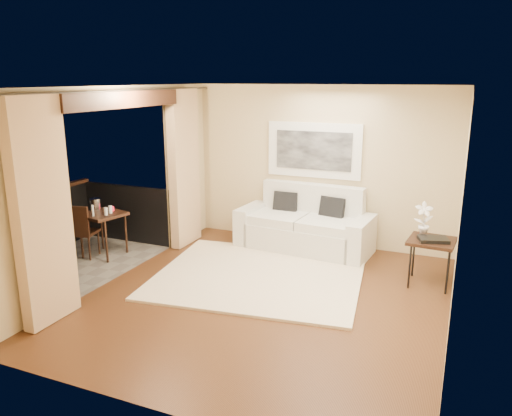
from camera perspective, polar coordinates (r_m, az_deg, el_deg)
The scene contains 18 objects.
floor at distance 6.66m, azimuth 1.11°, elevation -10.22°, with size 5.00×5.00×0.00m, color #59331A.
room_shell at distance 7.12m, azimuth -15.26°, elevation 11.88°, with size 5.00×6.40×5.00m.
balcony at distance 8.32m, azimuth -20.60°, elevation -4.72°, with size 1.81×2.60×1.17m.
curtains at distance 7.25m, azimuth -14.52°, elevation 2.52°, with size 0.16×4.80×2.64m.
artwork at distance 8.50m, azimuth 6.63°, elevation 6.56°, with size 1.62×0.07×0.92m.
rug at distance 7.30m, azimuth 0.34°, elevation -7.75°, with size 2.89×2.52×0.04m, color #FBE9CA.
sofa at distance 8.42m, azimuth 5.72°, elevation -2.17°, with size 2.28×1.12×1.06m.
side_table at distance 7.26m, azimuth 19.44°, elevation -3.86°, with size 0.65×0.65×0.66m.
tray at distance 7.18m, azimuth 19.60°, elevation -3.39°, with size 0.38×0.28×0.05m, color black.
orchid at distance 7.34m, azimuth 18.62°, elevation -1.18°, with size 0.25×0.17×0.47m, color white.
bistro_table at distance 8.34m, azimuth -17.13°, elevation -1.10°, with size 0.73×0.73×0.71m.
balcony_chair_far at distance 8.34m, azimuth -19.40°, elevation -2.17°, with size 0.46×0.46×0.88m.
balcony_chair_near at distance 8.09m, azimuth -21.86°, elevation -2.24°, with size 0.48×0.49×1.03m.
ice_bucket at distance 8.48m, azimuth -17.86°, elevation 0.37°, with size 0.18×0.18×0.20m, color silver.
candle at distance 8.40m, azimuth -16.09°, elevation -0.08°, with size 0.06×0.06×0.07m, color red.
vase at distance 8.15m, azimuth -18.16°, elevation -0.28°, with size 0.04×0.04×0.18m, color silver.
glass_a at distance 8.16m, azimuth -16.79°, elevation -0.37°, with size 0.06×0.06×0.12m, color silver.
glass_b at distance 8.26m, azimuth -16.32°, elevation -0.16°, with size 0.06×0.06×0.12m, color white.
Camera 1 is at (2.24, -5.61, 2.80)m, focal length 35.00 mm.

